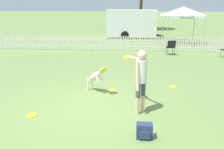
% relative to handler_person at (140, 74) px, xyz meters
% --- Properties ---
extents(ground_plane, '(240.00, 240.00, 0.00)m').
position_rel_handler_person_xyz_m(ground_plane, '(-1.37, 0.02, -1.05)').
color(ground_plane, olive).
extents(handler_person, '(0.68, 1.09, 1.67)m').
position_rel_handler_person_xyz_m(handler_person, '(0.00, 0.00, 0.00)').
color(handler_person, beige).
rests_on(handler_person, ground_plane).
extents(leaping_dog, '(0.89, 0.85, 0.95)m').
position_rel_handler_person_xyz_m(leaping_dog, '(-1.36, 1.27, -0.50)').
color(leaping_dog, beige).
rests_on(leaping_dog, ground_plane).
extents(frisbee_near_handler, '(0.27, 0.27, 0.02)m').
position_rel_handler_person_xyz_m(frisbee_near_handler, '(-0.85, 1.45, -1.04)').
color(frisbee_near_handler, yellow).
rests_on(frisbee_near_handler, ground_plane).
extents(frisbee_near_dog, '(0.27, 0.27, 0.02)m').
position_rel_handler_person_xyz_m(frisbee_near_dog, '(1.26, 2.01, -1.04)').
color(frisbee_near_dog, yellow).
rests_on(frisbee_near_dog, ground_plane).
extents(frisbee_midfield, '(0.27, 0.27, 0.02)m').
position_rel_handler_person_xyz_m(frisbee_midfield, '(-2.76, -0.44, -1.04)').
color(frisbee_midfield, yellow).
rests_on(frisbee_midfield, ground_plane).
extents(backpack_on_grass, '(0.34, 0.24, 0.33)m').
position_rel_handler_person_xyz_m(backpack_on_grass, '(0.07, -1.21, -0.89)').
color(backpack_on_grass, navy).
rests_on(backpack_on_grass, ground_plane).
extents(picket_fence, '(22.25, 0.04, 0.94)m').
position_rel_handler_person_xyz_m(picket_fence, '(-1.37, 8.26, -0.58)').
color(picket_fence, silver).
rests_on(picket_fence, ground_plane).
extents(folding_chair_center, '(0.50, 0.52, 0.85)m').
position_rel_handler_person_xyz_m(folding_chair_center, '(2.05, 7.34, -0.54)').
color(folding_chair_center, '#333338').
rests_on(folding_chair_center, ground_plane).
extents(canopy_tent_main, '(2.53, 2.53, 2.69)m').
position_rel_handler_person_xyz_m(canopy_tent_main, '(3.56, 11.82, 1.22)').
color(canopy_tent_main, '#B2B2B2').
rests_on(canopy_tent_main, ground_plane).
extents(equipment_trailer, '(5.04, 2.38, 2.44)m').
position_rel_handler_person_xyz_m(equipment_trailer, '(-0.22, 14.50, 0.24)').
color(equipment_trailer, white).
rests_on(equipment_trailer, ground_plane).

